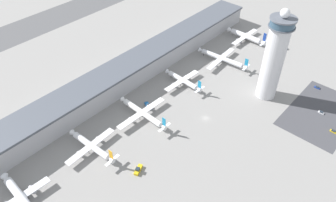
# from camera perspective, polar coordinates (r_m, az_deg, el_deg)

# --- Properties ---
(ground_plane) EXTENTS (1000.00, 1000.00, 0.00)m
(ground_plane) POSITION_cam_1_polar(r_m,az_deg,el_deg) (224.20, 6.54, -3.04)
(ground_plane) COLOR gray
(terminal_building) EXTENTS (270.61, 25.00, 16.70)m
(terminal_building) POSITION_cam_1_polar(r_m,az_deg,el_deg) (254.93, -6.06, 5.58)
(terminal_building) COLOR #B2B2B7
(terminal_building) RESTS_ON ground
(runway_strip) EXTENTS (405.91, 44.00, 0.01)m
(runway_strip) POSITION_cam_1_polar(r_m,az_deg,el_deg) (359.70, -21.51, 12.43)
(runway_strip) COLOR #515154
(runway_strip) RESTS_ON ground
(control_tower) EXTENTS (17.18, 17.18, 67.54)m
(control_tower) POSITION_cam_1_polar(r_m,az_deg,el_deg) (234.08, 17.98, 7.19)
(control_tower) COLOR silver
(control_tower) RESTS_ON ground
(parking_lot_surface) EXTENTS (64.00, 40.00, 0.01)m
(parking_lot_surface) POSITION_cam_1_polar(r_m,az_deg,el_deg) (250.34, 25.11, -1.91)
(parking_lot_surface) COLOR #424247
(parking_lot_surface) RESTS_ON ground
(airplane_gate_alpha) EXTENTS (32.99, 39.38, 14.30)m
(airplane_gate_alpha) POSITION_cam_1_polar(r_m,az_deg,el_deg) (193.21, -24.24, -15.08)
(airplane_gate_alpha) COLOR silver
(airplane_gate_alpha) RESTS_ON ground
(airplane_gate_bravo) EXTENTS (36.25, 37.87, 12.54)m
(airplane_gate_bravo) POSITION_cam_1_polar(r_m,az_deg,el_deg) (204.90, -13.20, -7.63)
(airplane_gate_bravo) COLOR white
(airplane_gate_bravo) RESTS_ON ground
(airplane_gate_charlie) EXTENTS (40.89, 42.55, 12.53)m
(airplane_gate_charlie) POSITION_cam_1_polar(r_m,az_deg,el_deg) (220.83, -4.47, -2.08)
(airplane_gate_charlie) COLOR white
(airplane_gate_charlie) RESTS_ON ground
(airplane_gate_delta) EXTENTS (34.73, 34.92, 11.80)m
(airplane_gate_delta) POSITION_cam_1_polar(r_m,az_deg,el_deg) (249.19, 2.59, 3.61)
(airplane_gate_delta) COLOR white
(airplane_gate_delta) RESTS_ON ground
(airplane_gate_echo) EXTENTS (39.32, 45.82, 12.22)m
(airplane_gate_echo) POSITION_cam_1_polar(r_m,az_deg,el_deg) (277.15, 9.38, 7.33)
(airplane_gate_echo) COLOR silver
(airplane_gate_echo) RESTS_ON ground
(airplane_gate_foxtrot) EXTENTS (37.10, 38.89, 13.91)m
(airplane_gate_foxtrot) POSITION_cam_1_polar(r_m,az_deg,el_deg) (313.24, 13.39, 10.91)
(airplane_gate_foxtrot) COLOR white
(airplane_gate_foxtrot) RESTS_ON ground
(service_truck_catering) EXTENTS (7.87, 5.07, 3.20)m
(service_truck_catering) POSITION_cam_1_polar(r_m,az_deg,el_deg) (193.18, -5.21, -11.83)
(service_truck_catering) COLOR black
(service_truck_catering) RESTS_ON ground
(service_truck_fuel) EXTENTS (5.36, 8.61, 2.48)m
(service_truck_fuel) POSITION_cam_1_polar(r_m,az_deg,el_deg) (231.56, -3.45, -0.82)
(service_truck_fuel) COLOR black
(service_truck_fuel) RESTS_ON ground
(service_truck_baggage) EXTENTS (6.54, 4.03, 2.44)m
(service_truck_baggage) POSITION_cam_1_polar(r_m,az_deg,el_deg) (310.79, 19.59, 8.62)
(service_truck_baggage) COLOR black
(service_truck_baggage) RESTS_ON ground
(car_white_wagon) EXTENTS (1.86, 4.17, 1.40)m
(car_white_wagon) POSITION_cam_1_polar(r_m,az_deg,el_deg) (272.25, 24.53, 2.16)
(car_white_wagon) COLOR black
(car_white_wagon) RESTS_ON ground
(car_yellow_taxi) EXTENTS (1.72, 4.47, 1.45)m
(car_yellow_taxi) POSITION_cam_1_polar(r_m,az_deg,el_deg) (238.89, 26.86, -4.74)
(car_yellow_taxi) COLOR black
(car_yellow_taxi) RESTS_ON ground
(car_silver_sedan) EXTENTS (1.92, 4.06, 1.37)m
(car_silver_sedan) POSITION_cam_1_polar(r_m,az_deg,el_deg) (249.96, 25.11, -1.82)
(car_silver_sedan) COLOR black
(car_silver_sedan) RESTS_ON ground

